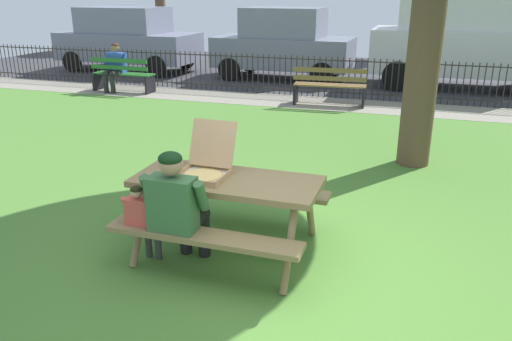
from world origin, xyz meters
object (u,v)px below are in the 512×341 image
object	(u,v)px
adult_at_table	(178,206)
person_on_park_bench	(115,65)
parked_car_center	(468,37)
child_at_table	(142,217)
parked_car_far_left	(127,38)
picnic_table_foreground	(227,195)
park_bench_center	(329,87)
park_bench_left	(123,75)
pizza_box_open	(206,166)
parked_car_left	(283,43)

from	to	relation	value
adult_at_table	person_on_park_bench	bearing A→B (deg)	125.73
person_on_park_bench	parked_car_center	size ratio (longest dim) A/B	0.25
child_at_table	parked_car_far_left	bearing A→B (deg)	121.56
child_at_table	person_on_park_bench	xyz separation A→B (m)	(-5.04, 7.52, 0.15)
picnic_table_foreground	adult_at_table	size ratio (longest dim) A/B	1.52
parked_car_far_left	parked_car_center	world-z (taller)	parked_car_center
park_bench_center	person_on_park_bench	bearing A→B (deg)	179.80
picnic_table_foreground	park_bench_center	xyz separation A→B (m)	(-0.20, 6.98, -0.18)
park_bench_left	parked_car_center	world-z (taller)	parked_car_center
parked_car_center	adult_at_table	bearing A→B (deg)	-106.10
pizza_box_open	child_at_table	bearing A→B (deg)	-125.76
park_bench_left	parked_car_left	size ratio (longest dim) A/B	0.41
park_bench_center	parked_car_far_left	xyz separation A→B (m)	(-6.95, 3.11, 0.59)
pizza_box_open	park_bench_center	distance (m)	6.95
pizza_box_open	park_bench_left	bearing A→B (deg)	127.05
pizza_box_open	park_bench_left	distance (m)	8.70
parked_car_left	park_bench_left	bearing A→B (deg)	-137.39
adult_at_table	parked_car_center	bearing A→B (deg)	73.90
parked_car_left	adult_at_table	bearing A→B (deg)	-80.30
child_at_table	parked_car_far_left	size ratio (longest dim) A/B	0.19
adult_at_table	park_bench_left	world-z (taller)	adult_at_table
child_at_table	park_bench_left	xyz separation A→B (m)	(-4.83, 7.50, -0.09)
parked_car_center	parked_car_far_left	bearing A→B (deg)	179.99
person_on_park_bench	picnic_table_foreground	bearing A→B (deg)	-50.95
parked_car_left	parked_car_center	xyz separation A→B (m)	(4.86, 0.00, 0.29)
parked_car_far_left	park_bench_center	bearing A→B (deg)	-24.08
picnic_table_foreground	parked_car_center	size ratio (longest dim) A/B	0.38
park_bench_left	park_bench_center	bearing A→B (deg)	0.00
parked_car_far_left	person_on_park_bench	bearing A→B (deg)	-64.40
picnic_table_foreground	parked_car_far_left	world-z (taller)	parked_car_far_left
child_at_table	parked_car_center	xyz separation A→B (m)	(3.41, 10.60, 0.80)
picnic_table_foreground	parked_car_far_left	xyz separation A→B (m)	(-7.15, 10.08, 0.41)
parked_car_left	park_bench_center	bearing A→B (deg)	-58.69
parked_car_far_left	parked_car_center	bearing A→B (deg)	-0.01
child_at_table	park_bench_center	distance (m)	7.51
park_bench_left	parked_car_center	bearing A→B (deg)	20.65
picnic_table_foreground	park_bench_left	bearing A→B (deg)	128.09
adult_at_table	park_bench_center	xyz separation A→B (m)	(0.08, 7.47, -0.24)
park_bench_left	parked_car_left	xyz separation A→B (m)	(3.38, 3.10, 0.59)
person_on_park_bench	parked_car_center	world-z (taller)	parked_car_center
picnic_table_foreground	park_bench_left	size ratio (longest dim) A/B	1.13
child_at_table	parked_car_left	size ratio (longest dim) A/B	0.21
pizza_box_open	child_at_table	world-z (taller)	pizza_box_open
pizza_box_open	adult_at_table	distance (m)	0.58
picnic_table_foreground	adult_at_table	xyz separation A→B (m)	(-0.28, -0.50, 0.06)
child_at_table	parked_car_far_left	xyz separation A→B (m)	(-6.51, 10.60, 0.50)
picnic_table_foreground	pizza_box_open	world-z (taller)	pizza_box_open
pizza_box_open	parked_car_far_left	world-z (taller)	parked_car_far_left
parked_car_far_left	child_at_table	bearing A→B (deg)	-58.44
pizza_box_open	adult_at_table	xyz separation A→B (m)	(-0.05, -0.54, -0.21)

